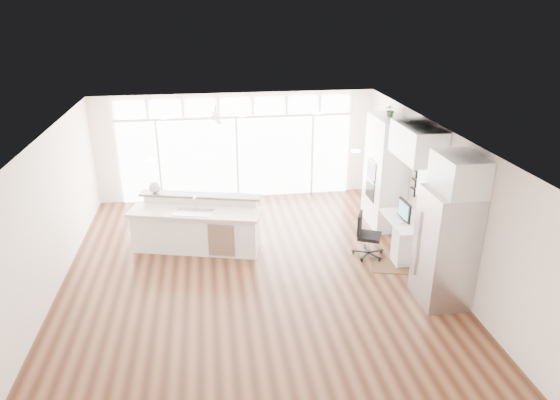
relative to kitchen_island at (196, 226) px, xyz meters
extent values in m
cube|color=#3F2113|center=(1.04, -1.13, -0.54)|extent=(7.00, 8.00, 0.02)
cube|color=white|center=(1.04, -1.13, 2.17)|extent=(7.00, 8.00, 0.02)
cube|color=white|center=(1.04, 2.87, 0.82)|extent=(7.00, 0.04, 2.70)
cube|color=white|center=(1.04, -5.13, 0.82)|extent=(7.00, 0.04, 2.70)
cube|color=white|center=(-2.46, -1.13, 0.82)|extent=(0.04, 8.00, 2.70)
cube|color=white|center=(4.54, -1.13, 0.82)|extent=(0.04, 8.00, 2.70)
cube|color=white|center=(1.04, 2.81, 0.52)|extent=(5.80, 0.06, 2.08)
cube|color=white|center=(1.04, 2.81, 1.85)|extent=(5.90, 0.06, 0.40)
cube|color=white|center=(4.50, -0.83, 1.02)|extent=(0.04, 0.85, 0.85)
cube|color=white|center=(0.54, 1.67, 1.95)|extent=(1.16, 1.16, 0.32)
cube|color=#F2E7CE|center=(1.04, -0.93, 2.15)|extent=(3.40, 3.00, 0.02)
cube|color=white|center=(4.21, 0.67, 0.72)|extent=(0.64, 1.20, 2.50)
cube|color=white|center=(4.17, -0.83, -0.15)|extent=(0.72, 1.30, 0.76)
cube|color=white|center=(4.21, -0.83, 1.82)|extent=(0.64, 1.30, 0.64)
cube|color=#B3B3B8|center=(4.15, -2.48, 0.47)|extent=(0.76, 0.90, 2.00)
cube|color=white|center=(4.21, -2.48, 1.77)|extent=(0.64, 0.90, 0.60)
cube|color=black|center=(4.50, -0.21, 0.87)|extent=(0.06, 0.22, 0.80)
cube|color=white|center=(0.00, 0.00, 0.00)|extent=(2.83, 1.66, 1.06)
cube|color=#321D10|center=(3.76, -1.29, -0.52)|extent=(0.92, 0.75, 0.01)
cube|color=black|center=(3.43, -0.80, -0.08)|extent=(0.61, 0.59, 0.90)
sphere|color=silver|center=(-0.81, 0.63, 0.65)|extent=(0.27, 0.27, 0.24)
cube|color=black|center=(4.09, -0.83, 0.45)|extent=(0.11, 0.52, 0.43)
cube|color=white|center=(3.92, -0.83, 0.24)|extent=(0.17, 0.37, 0.02)
imported|color=#2D5825|center=(4.21, 0.67, 2.08)|extent=(0.31, 0.33, 0.23)
camera|label=1|loc=(0.36, -9.37, 4.34)|focal=32.00mm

